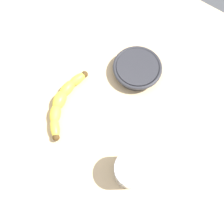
{
  "coord_description": "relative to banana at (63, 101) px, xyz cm",
  "views": [
    {
      "loc": [
        17.07,
        -16.81,
        74.18
      ],
      "look_at": [
        2.18,
        3.46,
        5.0
      ],
      "focal_mm": 38.73,
      "sensor_mm": 36.0,
      "label": 1
    }
  ],
  "objects": [
    {
      "name": "wooden_tabletop",
      "position": [
        12.23,
        2.77,
        -3.46
      ],
      "size": [
        120.0,
        120.0,
        3.0
      ],
      "primitive_type": "cube",
      "color": "#DCBA8B",
      "rests_on": "ground"
    },
    {
      "name": "banana",
      "position": [
        0.0,
        0.0,
        0.0
      ],
      "size": [
        10.91,
        23.72,
        3.92
      ],
      "rotation": [
        0.0,
        0.0,
        5.0
      ],
      "color": "yellow",
      "rests_on": "wooden_tabletop"
    },
    {
      "name": "smoothie_glass",
      "position": [
        29.11,
        -5.0,
        2.8
      ],
      "size": [
        9.35,
        9.35,
        9.65
      ],
      "color": "silver",
      "rests_on": "wooden_tabletop"
    },
    {
      "name": "ceramic_bowl",
      "position": [
        12.55,
        23.0,
        0.36
      ],
      "size": [
        16.0,
        16.0,
        3.85
      ],
      "color": "#2D2D33",
      "rests_on": "wooden_tabletop"
    }
  ]
}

